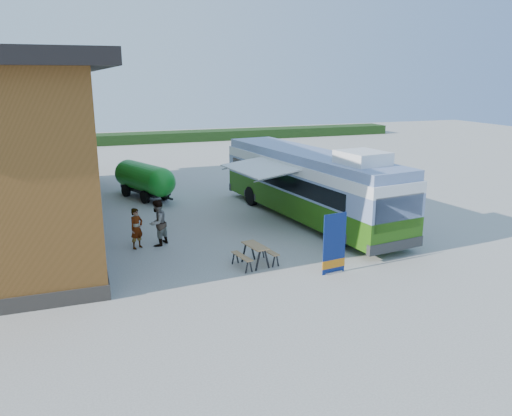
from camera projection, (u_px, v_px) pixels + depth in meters
name	position (u px, v px, depth m)	size (l,w,h in m)	color
ground	(300.00, 273.00, 17.60)	(100.00, 100.00, 0.00)	#BCB7AD
hedge	(222.00, 135.00, 54.65)	(40.00, 3.00, 1.00)	#264419
bus	(309.00, 182.00, 23.72)	(4.27, 12.65, 3.81)	#357613
awning	(266.00, 164.00, 23.06)	(3.08, 4.41, 0.51)	white
banner	(334.00, 249.00, 17.36)	(0.95, 0.27, 2.18)	navy
picnic_table	(255.00, 250.00, 18.16)	(1.57, 1.45, 0.78)	tan
person_a	(137.00, 228.00, 19.92)	(0.61, 0.40, 1.66)	#999999
person_b	(157.00, 223.00, 20.24)	(0.92, 0.72, 1.90)	#999999
slurry_tanker	(144.00, 178.00, 28.09)	(2.95, 5.07, 1.99)	green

